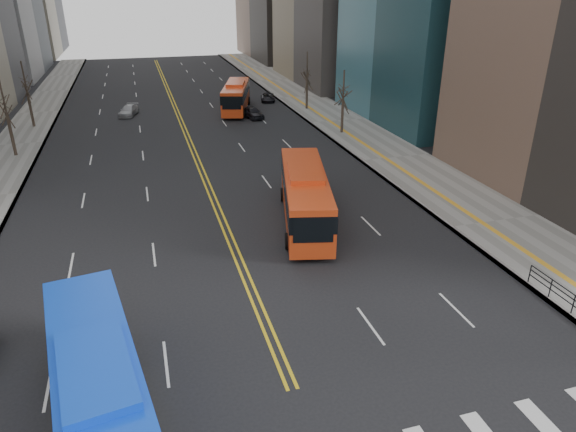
{
  "coord_description": "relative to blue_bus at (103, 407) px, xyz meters",
  "views": [
    {
      "loc": [
        -4.56,
        -9.91,
        14.62
      ],
      "look_at": [
        2.16,
        13.11,
        3.75
      ],
      "focal_mm": 32.0,
      "sensor_mm": 36.0,
      "label": 1
    }
  ],
  "objects": [
    {
      "name": "centerline",
      "position": [
        6.84,
        51.0,
        -1.95
      ],
      "size": [
        0.55,
        100.0,
        0.01
      ],
      "color": "gold",
      "rests_on": "ground"
    },
    {
      "name": "car_dark_mid",
      "position": [
        15.21,
        45.48,
        -1.29
      ],
      "size": [
        2.44,
        4.17,
        1.33
      ],
      "primitive_type": "imported",
      "rotation": [
        0.0,
        0.0,
        0.23
      ],
      "color": "black",
      "rests_on": "ground"
    },
    {
      "name": "red_bus_near",
      "position": [
        12.13,
        15.82,
        0.09
      ],
      "size": [
        5.38,
        12.01,
        3.7
      ],
      "color": "red",
      "rests_on": "ground"
    },
    {
      "name": "car_silver",
      "position": [
        1.06,
        50.97,
        -1.36
      ],
      "size": [
        2.78,
        4.41,
        1.19
      ],
      "primitive_type": "imported",
      "rotation": [
        0.0,
        0.0,
        -0.29
      ],
      "color": "#939498",
      "rests_on": "ground"
    },
    {
      "name": "sidewalk_right",
      "position": [
        24.34,
        41.0,
        -1.89
      ],
      "size": [
        7.0,
        130.0,
        0.15
      ],
      "primitive_type": "cube",
      "color": "slate",
      "rests_on": "ground"
    },
    {
      "name": "sidewalk_left",
      "position": [
        -9.66,
        41.0,
        -1.89
      ],
      "size": [
        5.0,
        130.0,
        0.15
      ],
      "primitive_type": "cube",
      "color": "slate",
      "rests_on": "ground"
    },
    {
      "name": "street_trees",
      "position": [
        -0.34,
        30.55,
        2.91
      ],
      "size": [
        35.2,
        47.2,
        7.6
      ],
      "color": "#32251E",
      "rests_on": "ground"
    },
    {
      "name": "blue_bus",
      "position": [
        0.0,
        0.0,
        0.0
      ],
      "size": [
        4.75,
        13.18,
        3.74
      ],
      "color": "blue",
      "rests_on": "ground"
    },
    {
      "name": "red_bus_far",
      "position": [
        14.14,
        49.89,
        0.02
      ],
      "size": [
        5.66,
        11.52,
        3.56
      ],
      "color": "red",
      "rests_on": "ground"
    },
    {
      "name": "car_dark_far",
      "position": [
        19.34,
        54.39,
        -1.43
      ],
      "size": [
        2.48,
        4.11,
        1.07
      ],
      "primitive_type": "imported",
      "rotation": [
        0.0,
        0.0,
        -0.19
      ],
      "color": "black",
      "rests_on": "ground"
    },
    {
      "name": "pedestrian_railing",
      "position": [
        21.14,
        2.0,
        -1.14
      ],
      "size": [
        0.06,
        6.06,
        1.02
      ],
      "color": "black",
      "rests_on": "sidewalk_right"
    }
  ]
}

